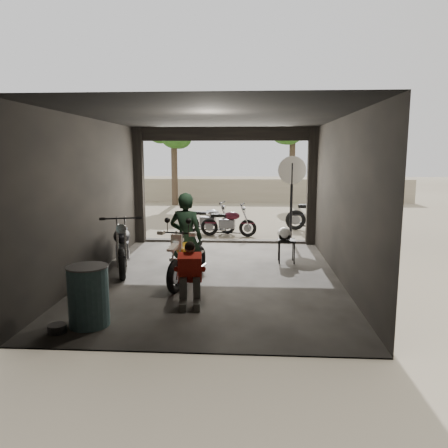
# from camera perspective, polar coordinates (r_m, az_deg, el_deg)

# --- Properties ---
(ground) EXTENTS (80.00, 80.00, 0.00)m
(ground) POSITION_cam_1_polar(r_m,az_deg,el_deg) (9.01, -1.28, -6.90)
(ground) COLOR #7A6D56
(ground) RESTS_ON ground
(garage) EXTENTS (7.00, 7.13, 3.20)m
(garage) POSITION_cam_1_polar(r_m,az_deg,el_deg) (9.28, -1.02, 1.64)
(garage) COLOR #2D2B28
(garage) RESTS_ON ground
(boundary_wall) EXTENTS (18.00, 0.30, 1.20)m
(boundary_wall) POSITION_cam_1_polar(r_m,az_deg,el_deg) (22.71, 1.72, 4.39)
(boundary_wall) COLOR gray
(boundary_wall) RESTS_ON ground
(tree_left) EXTENTS (2.20, 2.20, 5.60)m
(tree_left) POSITION_cam_1_polar(r_m,az_deg,el_deg) (21.50, -6.60, 13.10)
(tree_left) COLOR #382B1E
(tree_left) RESTS_ON ground
(tree_right) EXTENTS (2.20, 2.20, 5.00)m
(tree_right) POSITION_cam_1_polar(r_m,az_deg,el_deg) (22.74, 8.98, 11.75)
(tree_right) COLOR #382B1E
(tree_right) RESTS_ON ground
(main_bike) EXTENTS (1.04, 1.79, 1.12)m
(main_bike) POSITION_cam_1_polar(r_m,az_deg,el_deg) (8.45, -4.78, -4.09)
(main_bike) COLOR white
(main_bike) RESTS_ON ground
(left_bike) EXTENTS (1.24, 1.98, 1.25)m
(left_bike) POSITION_cam_1_polar(r_m,az_deg,el_deg) (9.56, -13.17, -2.36)
(left_bike) COLOR black
(left_bike) RESTS_ON ground
(outside_bike_a) EXTENTS (1.57, 0.85, 1.00)m
(outside_bike_a) POSITION_cam_1_polar(r_m,az_deg,el_deg) (13.77, -1.98, 0.85)
(outside_bike_a) COLOR black
(outside_bike_a) RESTS_ON ground
(outside_bike_b) EXTENTS (1.54, 0.76, 1.01)m
(outside_bike_b) POSITION_cam_1_polar(r_m,az_deg,el_deg) (13.24, 0.58, 0.53)
(outside_bike_b) COLOR #46101E
(outside_bike_b) RESTS_ON ground
(outside_bike_c) EXTENTS (1.87, 0.80, 1.26)m
(outside_bike_c) POSITION_cam_1_polar(r_m,az_deg,el_deg) (14.62, 12.23, 1.63)
(outside_bike_c) COLOR black
(outside_bike_c) RESTS_ON ground
(rider) EXTENTS (0.70, 0.51, 1.76)m
(rider) POSITION_cam_1_polar(r_m,az_deg,el_deg) (8.51, -4.98, -1.79)
(rider) COLOR black
(rider) RESTS_ON ground
(mechanic) EXTENTS (0.59, 0.76, 1.02)m
(mechanic) POSITION_cam_1_polar(r_m,az_deg,el_deg) (7.22, -4.48, -6.82)
(mechanic) COLOR red
(mechanic) RESTS_ON ground
(stool) EXTENTS (0.40, 0.40, 0.55)m
(stool) POSITION_cam_1_polar(r_m,az_deg,el_deg) (10.10, 8.17, -2.44)
(stool) COLOR black
(stool) RESTS_ON ground
(helmet) EXTENTS (0.34, 0.35, 0.29)m
(helmet) POSITION_cam_1_polar(r_m,az_deg,el_deg) (10.05, 7.87, -1.23)
(helmet) COLOR white
(helmet) RESTS_ON stool
(oil_drum) EXTENTS (0.75, 0.75, 0.90)m
(oil_drum) POSITION_cam_1_polar(r_m,az_deg,el_deg) (6.68, -17.28, -9.07)
(oil_drum) COLOR #446D72
(oil_drum) RESTS_ON ground
(sign_post) EXTENTS (0.81, 0.08, 2.43)m
(sign_post) POSITION_cam_1_polar(r_m,az_deg,el_deg) (12.80, 8.84, 5.26)
(sign_post) COLOR black
(sign_post) RESTS_ON ground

